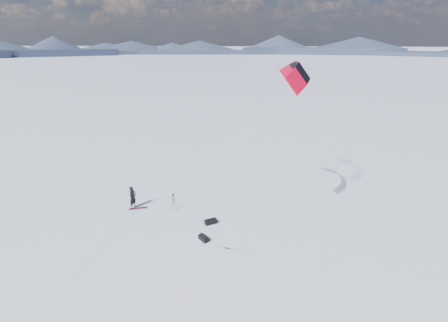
% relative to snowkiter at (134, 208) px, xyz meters
% --- Properties ---
extents(ground, '(1800.00, 1800.00, 0.00)m').
position_rel_snowkiter_xyz_m(ground, '(2.59, -1.62, 0.00)').
color(ground, white).
extents(horizon_hills, '(704.00, 705.94, 8.92)m').
position_rel_snowkiter_xyz_m(horizon_hills, '(2.59, -1.62, 3.68)').
color(horizon_hills, '#202A3A').
rests_on(horizon_hills, ground).
extents(snow_tracks, '(17.62, 10.25, 0.01)m').
position_rel_snowkiter_xyz_m(snow_tracks, '(2.91, -1.61, 0.00)').
color(snow_tracks, silver).
rests_on(snow_tracks, ground).
extents(snowkiter, '(0.54, 0.71, 1.74)m').
position_rel_snowkiter_xyz_m(snowkiter, '(0.00, 0.00, 0.00)').
color(snowkiter, black).
rests_on(snowkiter, ground).
extents(snowboard, '(1.35, 0.78, 0.04)m').
position_rel_snowkiter_xyz_m(snowboard, '(0.36, -0.04, 0.02)').
color(snowboard, maroon).
rests_on(snowboard, ground).
extents(tripod, '(0.58, 0.61, 1.31)m').
position_rel_snowkiter_xyz_m(tripod, '(3.07, 0.22, 0.84)').
color(tripod, black).
rests_on(tripod, ground).
extents(gear_bag_a, '(0.90, 0.80, 0.37)m').
position_rel_snowkiter_xyz_m(gear_bag_a, '(6.18, -1.20, 0.16)').
color(gear_bag_a, black).
rests_on(gear_bag_a, ground).
extents(gear_bag_b, '(0.81, 0.78, 0.35)m').
position_rel_snowkiter_xyz_m(gear_bag_b, '(6.16, -3.21, 0.15)').
color(gear_bag_b, black).
rests_on(gear_bag_b, ground).
extents(power_kite, '(12.36, 5.35, 9.54)m').
position_rel_snowkiter_xyz_m(power_kite, '(11.23, 0.79, 9.82)').
color(power_kite, red).
rests_on(power_kite, ground).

